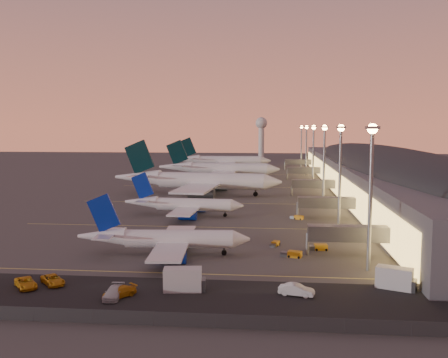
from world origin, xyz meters
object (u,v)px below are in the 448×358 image
Objects in this scene: radar_tower at (261,131)px; airliner_wide_far at (221,161)px; airliner_wide_near at (197,181)px; catering_truck_a at (185,280)px; service_van_c at (114,292)px; service_van_e at (296,290)px; catering_truck_b at (396,279)px; baggage_tug_c at (297,217)px; baggage_tug_d at (275,244)px; airliner_narrow_north at (184,205)px; service_van_b at (26,283)px; service_van_d at (119,292)px; baggage_tug_a at (292,254)px; airliner_narrow_south at (164,239)px; service_van_f at (53,280)px; baggage_tug_b at (318,247)px; airliner_wide_mid at (219,169)px.

airliner_wide_far is at bearing -103.29° from radar_tower.
catering_truck_a is at bearing -77.02° from airliner_wide_near.
catering_truck_a is at bearing 19.84° from service_van_c.
catering_truck_b is at bearing -59.62° from service_van_e.
baggage_tug_c reaches higher than baggage_tug_d.
baggage_tug_c is at bearing -1.23° from airliner_narrow_north.
service_van_b reaches higher than service_van_d.
service_van_d is at bearing -119.64° from baggage_tug_a.
service_van_d is at bearing -81.98° from airliner_wide_near.
service_van_d reaches higher than baggage_tug_d.
catering_truck_a is (7.93, -21.22, -1.48)m from airliner_narrow_south.
airliner_narrow_north is at bearing 37.80° from service_van_f.
service_van_b is at bearing 104.46° from service_van_e.
catering_truck_b is (12.65, -58.12, 1.11)m from baggage_tug_c.
catering_truck_b reaches higher than service_van_e.
baggage_tug_a is 1.16× the size of baggage_tug_c.
service_van_f is (-11.77, 5.15, -0.05)m from service_van_c.
baggage_tug_c is 0.67× the size of service_van_f.
radar_tower is 7.51× the size of baggage_tug_a.
service_van_c is (-27.32, -26.14, 0.27)m from baggage_tug_a.
service_van_b is at bearing -135.44° from baggage_tug_a.
radar_tower reaches higher than service_van_f.
airliner_narrow_south reaches higher than service_van_d.
airliner_narrow_north reaches higher than baggage_tug_c.
airliner_narrow_north is (-3.91, 43.36, 0.02)m from airliner_narrow_south.
baggage_tug_b is (30.83, 6.84, -2.63)m from airliner_narrow_south.
catering_truck_b is 16.46m from service_van_e.
airliner_wide_mid reaches higher than catering_truck_a.
baggage_tug_c is at bearing 51.38° from airliner_narrow_south.
airliner_wide_near is at bearing 133.33° from service_van_d.
airliner_wide_mid reaches higher than baggage_tug_b.
baggage_tug_b is (18.54, -285.96, -21.32)m from radar_tower.
service_van_f is (-54.64, -3.24, -0.81)m from catering_truck_b.
service_van_e reaches higher than baggage_tug_b.
catering_truck_b reaches higher than baggage_tug_c.
catering_truck_b is at bearing -49.75° from baggage_tug_c.
radar_tower is at bearing 118.23° from catering_truck_b.
service_van_d is (8.00, -226.24, -4.10)m from airliner_wide_far.
baggage_tug_a is at bearing -52.87° from airliner_narrow_north.
service_van_d reaches higher than service_van_f.
airliner_wide_near is 112.40m from service_van_d.
airliner_narrow_north is 68.81m from service_van_c.
service_van_c is at bearing -92.59° from radar_tower.
baggage_tug_a is at bearing -15.09° from service_van_f.
airliner_narrow_north is at bearing 58.00° from baggage_tug_d.
catering_truck_b is 1.14× the size of service_van_c.
airliner_wide_near is 82.95m from baggage_tug_d.
baggage_tug_c is 62.91m from service_van_e.
radar_tower reaches higher than baggage_tug_a.
radar_tower reaches higher than airliner_wide_mid.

